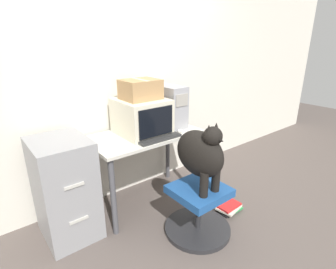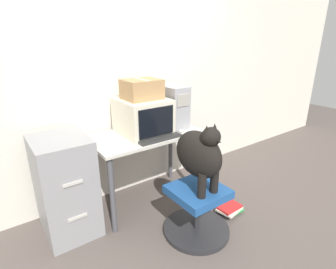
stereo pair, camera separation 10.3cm
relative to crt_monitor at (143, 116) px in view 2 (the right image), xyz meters
name	(u,v)px [view 2 (the right image)]	position (x,y,z in m)	size (l,w,h in m)	color
ground_plane	(163,214)	(0.01, -0.33, -0.94)	(12.00, 12.00, 0.00)	#564C47
wall_back	(125,76)	(0.01, 0.35, 0.36)	(8.00, 0.05, 2.60)	silver
desk	(146,144)	(0.01, -0.03, -0.29)	(1.11, 0.62, 0.77)	beige
crt_monitor	(143,116)	(0.00, 0.00, 0.00)	(0.45, 0.49, 0.34)	beige
pc_tower	(170,106)	(0.36, 0.03, 0.05)	(0.20, 0.44, 0.44)	#99999E
keyboard	(159,138)	(0.02, -0.24, -0.16)	(0.44, 0.16, 0.03)	#2D2D2D
computer_mouse	(181,131)	(0.32, -0.21, -0.16)	(0.06, 0.05, 0.03)	silver
office_chair	(197,211)	(0.10, -0.72, -0.73)	(0.60, 0.60, 0.45)	#262628
dog	(200,154)	(0.10, -0.72, -0.17)	(0.25, 0.48, 0.60)	black
filing_cabinet	(66,186)	(-0.81, -0.02, -0.50)	(0.44, 0.55, 0.90)	gray
cardboard_box	(142,89)	(0.00, 0.00, 0.26)	(0.34, 0.29, 0.19)	#A87F51
book_stack_floor	(229,209)	(0.55, -0.71, -0.90)	(0.26, 0.22, 0.08)	#262628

